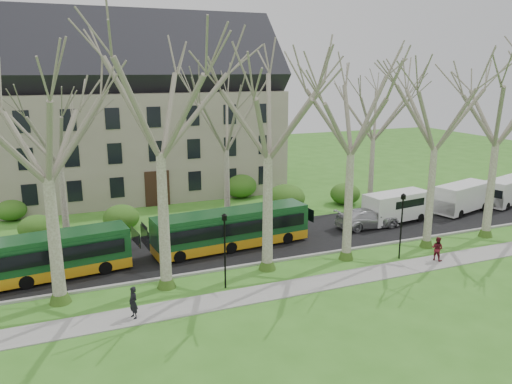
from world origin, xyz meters
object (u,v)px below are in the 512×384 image
van_c (507,192)px  bus_lead (33,259)px  sedan (368,218)px  van_a (396,207)px  pedestrian_b (437,249)px  pedestrian_a (133,303)px  bus_follow (232,229)px  van_b (463,198)px

van_c → bus_lead: bearing=166.2°
sedan → van_a: size_ratio=0.92×
pedestrian_b → sedan: bearing=-21.5°
sedan → pedestrian_a: 20.74m
van_a → pedestrian_b: size_ratio=3.55×
bus_follow → pedestrian_a: bearing=-140.6°
bus_follow → van_b: size_ratio=1.93×
sedan → pedestrian_b: bearing=-177.2°
van_b → pedestrian_a: 30.42m
van_b → van_c: 5.52m
van_c → van_b: bearing=166.4°
van_c → van_a: bearing=165.7°
sedan → van_a: (2.92, 0.31, 0.47)m
bus_follow → sedan: bearing=-3.4°
bus_lead → bus_follow: size_ratio=0.99×
bus_follow → pedestrian_b: (11.44, -7.22, -0.58)m
van_c → pedestrian_b: 17.55m
van_a → pedestrian_b: 8.30m
sedan → pedestrian_b: size_ratio=3.28×
bus_follow → van_c: bearing=-2.4°
pedestrian_b → van_c: bearing=-84.1°
van_b → pedestrian_b: bearing=-156.0°
bus_lead → van_b: bus_lead is taller
bus_follow → van_b: (21.34, 0.84, -0.13)m
sedan → pedestrian_a: (-19.16, -7.94, 0.07)m
pedestrian_a → pedestrian_b: pedestrian_a is taller
van_a → pedestrian_b: bearing=-116.4°
sedan → van_a: bearing=-82.2°
bus_follow → pedestrian_b: 13.54m
van_c → pedestrian_a: 35.82m
bus_lead → van_b: (33.83, 1.75, -0.12)m
van_b → pedestrian_b: (-9.90, -8.06, -0.45)m
van_c → sedan: bearing=166.4°
van_a → van_c: van_a is taller
van_c → pedestrian_b: bearing=-168.3°
sedan → bus_lead: bearing=94.5°
bus_lead → van_b: size_ratio=1.92×
van_a → pedestrian_a: size_ratio=3.42×
bus_follow → van_a: (14.21, 0.60, -0.15)m
van_a → pedestrian_a: (-22.08, -8.25, -0.40)m
van_a → bus_follow: bearing=175.5°
van_b → bus_lead: bearing=167.8°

